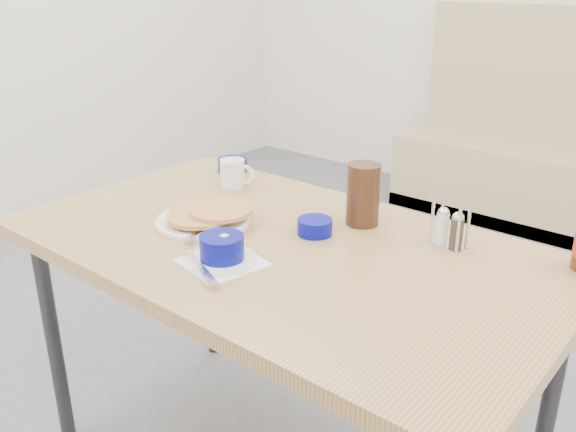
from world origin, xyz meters
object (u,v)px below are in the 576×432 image
Objects in this scene: creamer_bowl at (232,165)px; butter_bowl at (315,227)px; pancake_plate at (205,216)px; dining_table at (280,263)px; grits_setting at (222,252)px; coffee_mug at (234,173)px; amber_tumbler at (363,194)px; booth_bench at (567,168)px; condiment_caddy at (449,231)px.

creamer_bowl is 0.60m from butter_bowl.
pancake_plate and creamer_bowl have the same top height.
butter_bowl reaches higher than dining_table.
butter_bowl is (0.27, 0.13, 0.00)m from pancake_plate.
grits_setting is (0.21, -0.14, 0.01)m from pancake_plate.
butter_bowl is at bearing 66.12° from dining_table.
amber_tumbler is (0.48, 0.00, 0.04)m from coffee_mug.
pancake_plate is 1.56× the size of amber_tumbler.
booth_bench reaches higher than butter_bowl.
booth_bench reaches higher than grits_setting.
pancake_plate reaches higher than butter_bowl.
butter_bowl is (0.06, 0.27, -0.01)m from grits_setting.
coffee_mug is 0.48m from amber_tumbler.
butter_bowl is 0.82× the size of condiment_caddy.
coffee_mug reaches higher than grits_setting.
amber_tumbler is at bearing 0.23° from coffee_mug.
dining_table is 0.61m from creamer_bowl.
condiment_caddy is (0.36, 0.43, 0.01)m from grits_setting.
condiment_caddy is at bearing 50.26° from grits_setting.
dining_table is 8.44× the size of amber_tumbler.
booth_bench is at bearing 89.59° from grits_setting.
pancake_plate is 2.33× the size of coffee_mug.
dining_table is 0.43m from condiment_caddy.
amber_tumbler is (0.10, -2.31, 0.49)m from booth_bench.
condiment_caddy is at bearing 26.51° from pancake_plate.
pancake_plate is 0.46m from creamer_bowl.
coffee_mug is at bearing -43.80° from creamer_bowl.
condiment_caddy is at bearing -6.39° from creamer_bowl.
dining_table is 6.67× the size of grits_setting.
amber_tumbler reaches higher than condiment_caddy.
grits_setting reaches higher than creamer_bowl.
butter_bowl is at bearing -89.05° from booth_bench.
booth_bench is 2.36m from condiment_caddy.
creamer_bowl is (-0.50, 0.34, 0.08)m from dining_table.
dining_table is 0.25m from pancake_plate.
booth_bench is at bearing 80.57° from coffee_mug.
amber_tumbler is (0.10, 0.23, 0.15)m from dining_table.
pancake_plate reaches higher than dining_table.
butter_bowl is at bearing -141.65° from condiment_caddy.
dining_table is 0.29m from amber_tumbler.
creamer_bowl is 0.84m from condiment_caddy.
grits_setting is (0.36, -0.41, -0.01)m from coffee_mug.
grits_setting is at bearing -105.60° from amber_tumbler.
grits_setting is 0.56m from condiment_caddy.
condiment_caddy reaches higher than butter_bowl.
grits_setting is (-0.02, -2.72, 0.44)m from booth_bench.
pancake_plate is at bearing -170.71° from dining_table.
creamer_bowl is 0.61m from amber_tumbler.
pancake_plate is 1.23× the size of grits_setting.
butter_bowl is at bearing 77.66° from grits_setting.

